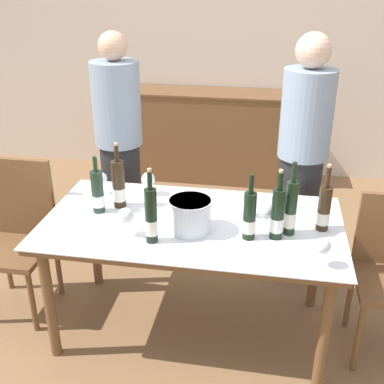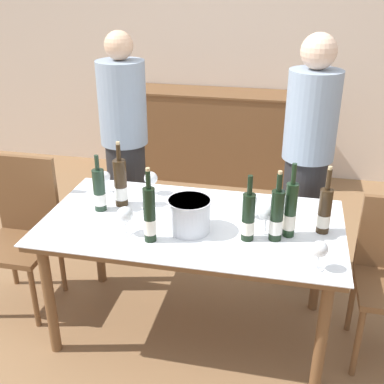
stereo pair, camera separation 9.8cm
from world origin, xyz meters
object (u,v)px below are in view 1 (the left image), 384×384
(ice_bucket, at_px, (190,214))
(person_host, at_px, (120,152))
(dining_table, at_px, (192,233))
(wine_glass_0, at_px, (126,217))
(wine_bottle_4, at_px, (98,193))
(person_guest_left, at_px, (302,163))
(wine_glass_4, at_px, (148,179))
(wine_bottle_3, at_px, (151,217))
(wine_bottle_0, at_px, (277,215))
(sideboard_cabinet, at_px, (203,135))
(wine_glass_2, at_px, (102,179))
(wine_glass_3, at_px, (322,247))
(wine_glass_1, at_px, (266,212))
(chair_left_end, at_px, (18,228))
(wine_glass_5, at_px, (249,200))
(wine_bottle_1, at_px, (249,217))
(wine_bottle_2, at_px, (119,185))
(wine_bottle_6, at_px, (291,209))
(wine_bottle_5, at_px, (324,209))

(ice_bucket, xyz_separation_m, person_host, (-0.66, 0.87, -0.01))
(dining_table, distance_m, wine_glass_0, 0.42)
(wine_glass_0, bearing_deg, wine_bottle_4, 135.31)
(ice_bucket, bearing_deg, person_guest_left, 53.95)
(wine_bottle_4, height_order, wine_glass_4, wine_bottle_4)
(ice_bucket, xyz_separation_m, wine_bottle_3, (-0.17, -0.14, 0.04))
(wine_bottle_4, relative_size, wine_glass_4, 2.33)
(wine_bottle_0, height_order, person_host, person_host)
(wine_bottle_4, bearing_deg, sideboard_cabinet, 83.81)
(wine_bottle_4, xyz_separation_m, wine_glass_0, (0.24, -0.23, -0.01))
(sideboard_cabinet, relative_size, wine_glass_2, 11.71)
(wine_bottle_4, height_order, wine_glass_3, wine_bottle_4)
(wine_glass_1, distance_m, chair_left_end, 1.56)
(person_guest_left, bearing_deg, wine_bottle_0, -100.36)
(wine_glass_1, bearing_deg, wine_bottle_4, 176.55)
(wine_bottle_0, bearing_deg, dining_table, 168.21)
(sideboard_cabinet, bearing_deg, wine_bottle_3, -87.16)
(wine_glass_2, distance_m, wine_glass_5, 0.93)
(ice_bucket, height_order, person_host, person_host)
(dining_table, bearing_deg, wine_glass_0, -146.52)
(sideboard_cabinet, relative_size, wine_bottle_4, 4.77)
(wine_bottle_1, bearing_deg, wine_bottle_2, 162.62)
(wine_bottle_6, relative_size, wine_glass_4, 2.80)
(sideboard_cabinet, bearing_deg, wine_bottle_5, -66.84)
(wine_bottle_0, distance_m, wine_bottle_5, 0.27)
(wine_bottle_0, distance_m, wine_bottle_1, 0.14)
(wine_bottle_3, height_order, chair_left_end, wine_bottle_3)
(sideboard_cabinet, distance_m, wine_glass_4, 2.09)
(wine_glass_0, relative_size, wine_glass_5, 1.07)
(wine_glass_5, distance_m, chair_left_end, 1.45)
(wine_bottle_6, relative_size, person_guest_left, 0.24)
(dining_table, relative_size, wine_bottle_0, 4.33)
(wine_bottle_3, distance_m, wine_bottle_5, 0.91)
(wine_bottle_2, relative_size, wine_bottle_6, 0.97)
(chair_left_end, bearing_deg, wine_glass_3, -13.26)
(chair_left_end, bearing_deg, person_guest_left, 20.11)
(sideboard_cabinet, relative_size, wine_bottle_3, 3.99)
(wine_glass_5, height_order, person_guest_left, person_guest_left)
(wine_bottle_6, distance_m, wine_glass_3, 0.32)
(wine_bottle_4, distance_m, wine_bottle_6, 1.08)
(wine_bottle_2, bearing_deg, wine_glass_3, -21.67)
(wine_glass_4, relative_size, wine_glass_5, 0.98)
(wine_bottle_3, height_order, wine_bottle_4, wine_bottle_3)
(sideboard_cabinet, bearing_deg, wine_bottle_6, -71.15)
(wine_bottle_6, xyz_separation_m, chair_left_end, (-1.65, 0.13, -0.34))
(wine_glass_1, distance_m, person_host, 1.33)
(dining_table, xyz_separation_m, wine_bottle_3, (-0.17, -0.24, 0.22))
(wine_glass_0, height_order, chair_left_end, chair_left_end)
(chair_left_end, bearing_deg, wine_glass_5, 0.96)
(person_guest_left, bearing_deg, chair_left_end, -159.89)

